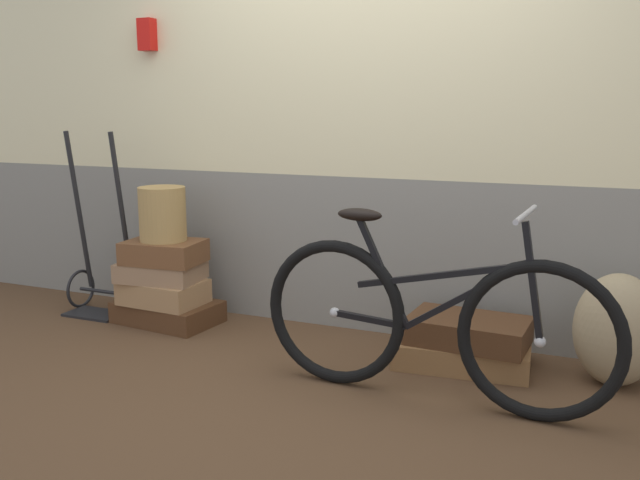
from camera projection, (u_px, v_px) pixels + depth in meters
name	position (u px, v px, depth m)	size (l,w,h in m)	color
ground	(312.00, 378.00, 3.53)	(8.73, 5.20, 0.06)	#513823
station_building	(371.00, 89.00, 4.01)	(6.73, 0.74, 2.89)	gray
suitcase_0	(168.00, 312.00, 4.34)	(0.63, 0.40, 0.13)	#4C2D19
suitcase_1	(164.00, 292.00, 4.28)	(0.49, 0.34, 0.14)	#9E754C
suitcase_2	(161.00, 271.00, 4.27)	(0.49, 0.34, 0.12)	#937051
suitcase_3	(164.00, 252.00, 4.22)	(0.46, 0.33, 0.14)	brown
suitcase_4	(463.00, 352.00, 3.62)	(0.69, 0.42, 0.13)	olive
suitcase_5	(468.00, 331.00, 3.56)	(0.60, 0.37, 0.14)	#4C2D19
wicker_basket	(162.00, 214.00, 4.19)	(0.29, 0.29, 0.33)	#A8844C
luggage_trolley	(102.00, 270.00, 4.52)	(0.44, 0.35, 1.19)	black
burlap_sack	(617.00, 330.00, 3.32)	(0.41, 0.35, 0.56)	#9E8966
bicycle	(430.00, 322.00, 3.13)	(1.68, 0.46, 0.92)	black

